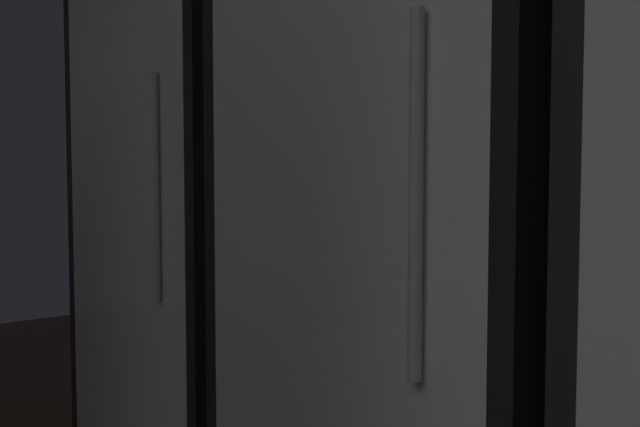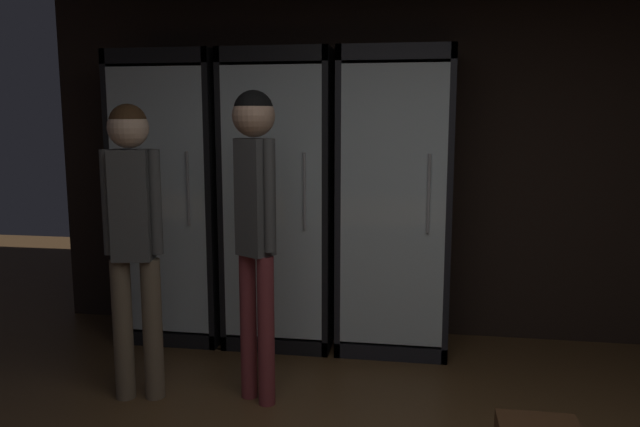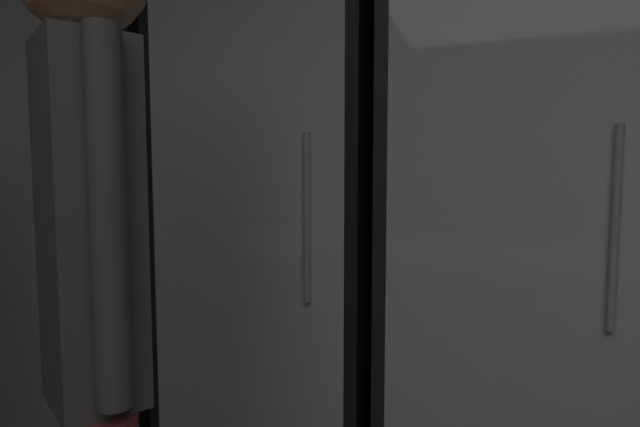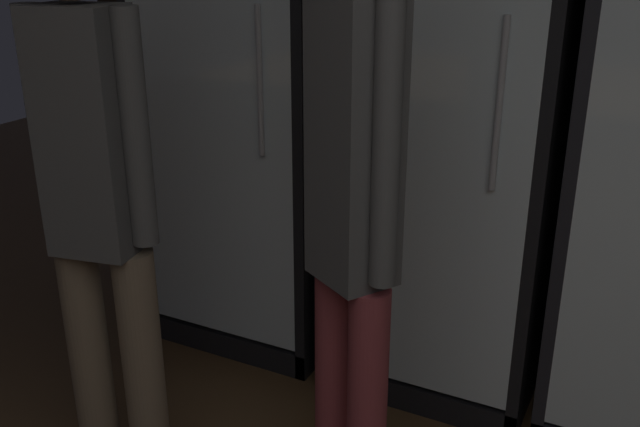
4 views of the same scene
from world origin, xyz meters
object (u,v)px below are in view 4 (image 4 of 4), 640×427
Objects in this scene: cooler_far_left at (259,96)px; shopper_far at (93,170)px; cooler_left at (455,114)px; shopper_near at (354,153)px.

shopper_far is at bearing -80.23° from cooler_far_left.
cooler_left reaches higher than shopper_far.
shopper_near is at bearing -85.69° from cooler_left.
shopper_far is at bearing -173.74° from shopper_near.
cooler_far_left is 1.34m from shopper_near.
shopper_near is 1.04× the size of shopper_far.
cooler_far_left is 0.79m from cooler_left.
cooler_far_left is 1.00× the size of cooler_left.
shopper_far is (0.19, -1.09, 0.03)m from cooler_far_left.
shopper_near is (0.87, -1.02, 0.14)m from cooler_far_left.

